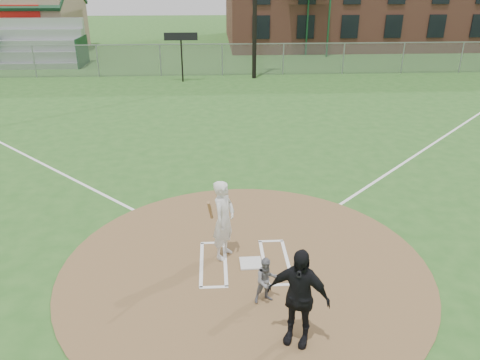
{
  "coord_description": "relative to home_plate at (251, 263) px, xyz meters",
  "views": [
    {
      "loc": [
        -0.64,
        -8.98,
        6.18
      ],
      "look_at": [
        0.0,
        2.0,
        1.3
      ],
      "focal_mm": 35.0,
      "sensor_mm": 36.0,
      "label": 1
    }
  ],
  "objects": [
    {
      "name": "ground",
      "position": [
        -0.14,
        -0.09,
        -0.04
      ],
      "size": [
        140.0,
        140.0,
        0.0
      ],
      "primitive_type": "plane",
      "color": "#29591E",
      "rests_on": "ground"
    },
    {
      "name": "dirt_circle",
      "position": [
        -0.14,
        -0.09,
        -0.03
      ],
      "size": [
        8.4,
        8.4,
        0.02
      ],
      "primitive_type": "cylinder",
      "color": "brown",
      "rests_on": "ground"
    },
    {
      "name": "home_plate",
      "position": [
        0.0,
        0.0,
        0.0
      ],
      "size": [
        0.51,
        0.51,
        0.03
      ],
      "primitive_type": "cube",
      "rotation": [
        0.0,
        0.0,
        0.02
      ],
      "color": "silver",
      "rests_on": "dirt_circle"
    },
    {
      "name": "foul_line_first",
      "position": [
        8.86,
        8.91,
        -0.03
      ],
      "size": [
        17.04,
        17.04,
        0.01
      ],
      "primitive_type": "cube",
      "rotation": [
        0.0,
        0.0,
        -0.79
      ],
      "color": "white",
      "rests_on": "ground"
    },
    {
      "name": "foul_line_third",
      "position": [
        -9.14,
        8.91,
        -0.03
      ],
      "size": [
        17.04,
        17.04,
        0.01
      ],
      "primitive_type": "cube",
      "rotation": [
        0.0,
        0.0,
        0.79
      ],
      "color": "white",
      "rests_on": "ground"
    },
    {
      "name": "catcher",
      "position": [
        0.2,
        -1.35,
        0.49
      ],
      "size": [
        0.57,
        0.49,
        1.01
      ],
      "primitive_type": "imported",
      "rotation": [
        0.0,
        0.0,
        0.25
      ],
      "color": "slate",
      "rests_on": "dirt_circle"
    },
    {
      "name": "umpire",
      "position": [
        0.63,
        -2.49,
        0.95
      ],
      "size": [
        1.22,
        0.9,
        1.93
      ],
      "primitive_type": "imported",
      "rotation": [
        0.0,
        0.0,
        -0.43
      ],
      "color": "black",
      "rests_on": "dirt_circle"
    },
    {
      "name": "batters_boxes",
      "position": [
        -0.14,
        0.06,
        -0.01
      ],
      "size": [
        2.08,
        1.88,
        0.01
      ],
      "color": "white",
      "rests_on": "dirt_circle"
    },
    {
      "name": "batter_at_plate",
      "position": [
        -0.61,
        0.39,
        0.95
      ],
      "size": [
        0.74,
        1.12,
        1.93
      ],
      "color": "silver",
      "rests_on": "dirt_circle"
    },
    {
      "name": "outfield_fence",
      "position": [
        -0.14,
        21.91,
        0.98
      ],
      "size": [
        56.08,
        0.08,
        2.03
      ],
      "color": "slate",
      "rests_on": "ground"
    },
    {
      "name": "bleachers",
      "position": [
        -13.14,
        26.11,
        1.55
      ],
      "size": [
        6.08,
        3.2,
        3.2
      ],
      "color": "#B7BABF",
      "rests_on": "ground"
    },
    {
      "name": "clubhouse",
      "position": [
        -18.14,
        32.9,
        2.35
      ],
      "size": [
        12.2,
        8.71,
        6.23
      ],
      "color": "tan",
      "rests_on": "ground"
    },
    {
      "name": "scoreboard_sign",
      "position": [
        -2.64,
        20.11,
        2.35
      ],
      "size": [
        2.0,
        0.1,
        2.93
      ],
      "color": "black",
      "rests_on": "ground"
    }
  ]
}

